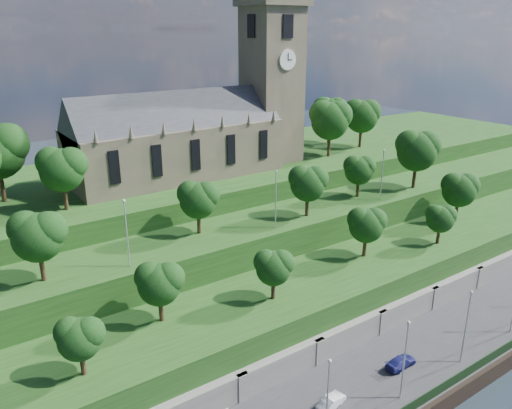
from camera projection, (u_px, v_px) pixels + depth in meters
promenade at (386, 379)px, 53.67m from camera, size 160.00×12.00×2.00m
fence at (429, 396)px, 48.96m from camera, size 160.00×0.10×1.20m
retaining_wall at (347, 340)px, 57.79m from camera, size 160.00×2.10×5.00m
embankment_lower at (313, 307)px, 61.96m from camera, size 160.00×12.00×8.00m
embankment_upper at (262, 260)px, 69.82m from camera, size 160.00×10.00×12.00m
hilltop at (191, 208)px, 85.58m from camera, size 160.00×32.00×15.00m
church at (204, 124)px, 77.90m from camera, size 38.60×12.35×27.60m
trees_lower at (349, 231)px, 62.73m from camera, size 64.60×8.52×7.77m
trees_upper at (311, 175)px, 69.16m from camera, size 63.90×8.51×9.52m
trees_hilltop at (195, 133)px, 75.85m from camera, size 73.93×15.79×10.56m
lamp_posts_promenade at (405, 355)px, 47.88m from camera, size 60.36×0.36×8.80m
lamp_posts_upper at (276, 195)px, 64.00m from camera, size 40.36×0.36×7.78m
car_middle at (331, 402)px, 48.13m from camera, size 3.77×2.03×1.18m
car_right at (401, 362)px, 53.92m from camera, size 4.05×1.77×1.16m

